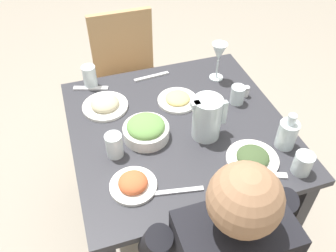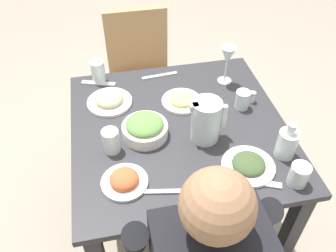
% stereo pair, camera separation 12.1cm
% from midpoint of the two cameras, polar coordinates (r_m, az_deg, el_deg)
% --- Properties ---
extents(ground_plane, '(8.00, 8.00, 0.00)m').
position_cam_midpoint_polar(ground_plane, '(2.11, -0.34, -14.36)').
color(ground_plane, gray).
extents(dining_table, '(0.93, 0.93, 0.72)m').
position_cam_midpoint_polar(dining_table, '(1.63, -0.43, -2.97)').
color(dining_table, '#2D2D33').
rests_on(dining_table, ground_plane).
extents(chair_far, '(0.40, 0.40, 0.87)m').
position_cam_midpoint_polar(chair_far, '(2.25, -8.07, 7.98)').
color(chair_far, tan).
rests_on(chair_far, ground_plane).
extents(diner_near, '(0.48, 0.53, 1.17)m').
position_cam_midpoint_polar(diner_near, '(1.29, 4.59, -19.67)').
color(diner_near, black).
rests_on(diner_near, ground_plane).
extents(water_pitcher, '(0.16, 0.12, 0.19)m').
position_cam_midpoint_polar(water_pitcher, '(1.44, 3.95, 1.27)').
color(water_pitcher, silver).
rests_on(water_pitcher, dining_table).
extents(salad_bowl, '(0.19, 0.19, 0.09)m').
position_cam_midpoint_polar(salad_bowl, '(1.47, -5.91, -0.66)').
color(salad_bowl, white).
rests_on(salad_bowl, dining_table).
extents(plate_beans, '(0.21, 0.21, 0.05)m').
position_cam_midpoint_polar(plate_beans, '(1.66, -12.19, 3.35)').
color(plate_beans, white).
rests_on(plate_beans, dining_table).
extents(plate_dolmas, '(0.21, 0.21, 0.04)m').
position_cam_midpoint_polar(plate_dolmas, '(1.42, 11.14, -5.17)').
color(plate_dolmas, white).
rests_on(plate_dolmas, dining_table).
extents(plate_fries, '(0.19, 0.19, 0.04)m').
position_cam_midpoint_polar(plate_fries, '(1.66, -0.54, 4.28)').
color(plate_fries, white).
rests_on(plate_fries, dining_table).
extents(plate_rice_curry, '(0.18, 0.18, 0.05)m').
position_cam_midpoint_polar(plate_rice_curry, '(1.32, -8.28, -9.33)').
color(plate_rice_curry, white).
rests_on(plate_rice_curry, dining_table).
extents(water_glass_by_pitcher, '(0.07, 0.07, 0.09)m').
position_cam_midpoint_polar(water_glass_by_pitcher, '(1.66, 9.12, 4.93)').
color(water_glass_by_pitcher, silver).
rests_on(water_glass_by_pitcher, dining_table).
extents(water_glass_center, '(0.07, 0.07, 0.11)m').
position_cam_midpoint_polar(water_glass_center, '(1.79, -14.44, 7.69)').
color(water_glass_center, silver).
rests_on(water_glass_center, dining_table).
extents(water_glass_far_left, '(0.07, 0.07, 0.09)m').
position_cam_midpoint_polar(water_glass_far_left, '(1.41, 18.66, -5.85)').
color(water_glass_far_left, silver).
rests_on(water_glass_far_left, dining_table).
extents(water_glass_near_right, '(0.07, 0.07, 0.10)m').
position_cam_midpoint_polar(water_glass_near_right, '(1.42, -11.10, -3.16)').
color(water_glass_near_right, silver).
rests_on(water_glass_near_right, dining_table).
extents(wine_glass, '(0.08, 0.08, 0.20)m').
position_cam_midpoint_polar(wine_glass, '(1.75, 6.22, 11.43)').
color(wine_glass, silver).
rests_on(wine_glass, dining_table).
extents(oil_carafe, '(0.08, 0.08, 0.16)m').
position_cam_midpoint_polar(oil_carafe, '(1.48, 16.43, -1.54)').
color(oil_carafe, silver).
rests_on(oil_carafe, dining_table).
extents(salt_shaker, '(0.03, 0.03, 0.05)m').
position_cam_midpoint_polar(salt_shaker, '(1.71, 10.53, 5.45)').
color(salt_shaker, white).
rests_on(salt_shaker, dining_table).
extents(fork_near, '(0.17, 0.08, 0.01)m').
position_cam_midpoint_polar(fork_near, '(1.80, -14.26, 5.88)').
color(fork_near, silver).
rests_on(fork_near, dining_table).
extents(knife_near, '(0.19, 0.03, 0.01)m').
position_cam_midpoint_polar(knife_near, '(1.83, -4.59, 7.91)').
color(knife_near, silver).
rests_on(knife_near, dining_table).
extents(fork_far, '(0.17, 0.09, 0.01)m').
position_cam_midpoint_polar(fork_far, '(1.39, 12.94, -7.75)').
color(fork_far, silver).
rests_on(fork_far, dining_table).
extents(knife_far, '(0.19, 0.05, 0.01)m').
position_cam_midpoint_polar(knife_far, '(1.31, -0.95, -10.56)').
color(knife_far, silver).
rests_on(knife_far, dining_table).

